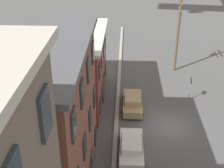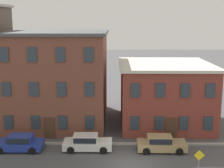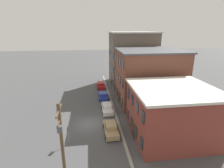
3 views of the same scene
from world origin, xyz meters
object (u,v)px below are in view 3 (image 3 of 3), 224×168
object	(u,v)px
car_tan	(111,128)
utility_pole	(62,146)
car_red	(101,85)
caution_sign	(68,132)
car_white	(107,108)
car_blue	(103,95)

from	to	relation	value
car_tan	utility_pole	bearing A→B (deg)	-29.95
car_red	caution_sign	bearing A→B (deg)	-14.47
car_red	car_white	xyz separation A→B (m)	(13.29, 0.20, 0.00)
car_blue	caution_sign	xyz separation A→B (m)	(14.71, -5.67, 0.99)
car_blue	utility_pole	world-z (taller)	utility_pole
car_blue	car_white	xyz separation A→B (m)	(6.14, 0.17, 0.00)
car_white	utility_pole	world-z (taller)	utility_pole
car_tan	car_blue	bearing A→B (deg)	-179.97
car_blue	utility_pole	bearing A→B (deg)	-13.26
car_red	caution_sign	world-z (taller)	caution_sign
car_red	car_tan	world-z (taller)	same
caution_sign	car_blue	bearing A→B (deg)	158.93
car_blue	car_red	bearing A→B (deg)	-179.81
caution_sign	car_red	bearing A→B (deg)	165.53
car_blue	car_tan	distance (m)	12.83
car_tan	caution_sign	bearing A→B (deg)	-71.66
car_red	caution_sign	xyz separation A→B (m)	(21.87, -5.64, 0.99)
caution_sign	car_tan	bearing A→B (deg)	108.34
car_red	caution_sign	size ratio (longest dim) A/B	1.67
car_blue	caution_sign	bearing A→B (deg)	-21.07
utility_pole	car_blue	bearing A→B (deg)	166.74
car_blue	utility_pole	xyz separation A→B (m)	(21.73, -5.12, 4.16)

